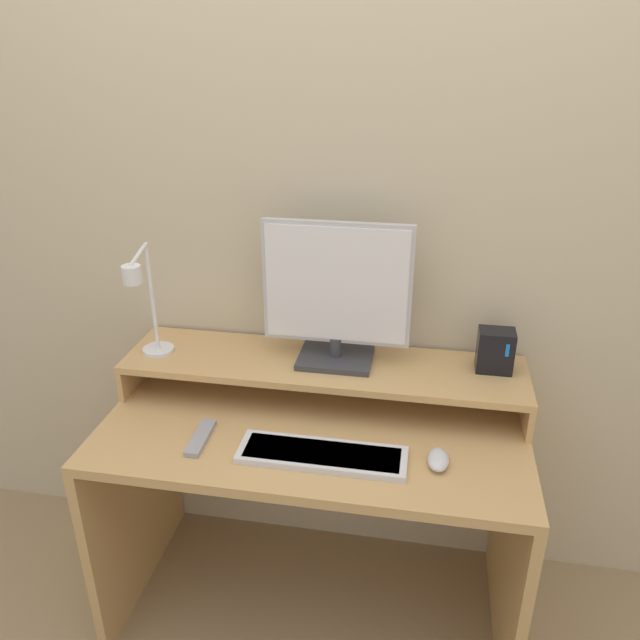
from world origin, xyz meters
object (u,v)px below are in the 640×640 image
monitor (336,295)px  keyboard (322,455)px  desk_lamp (146,306)px  router_dock (495,351)px  remote_control (201,438)px  mouse (438,460)px

monitor → keyboard: monitor is taller
monitor → desk_lamp: bearing=-167.2°
router_dock → remote_control: router_dock is taller
monitor → desk_lamp: size_ratio=1.22×
desk_lamp → router_dock: bearing=8.3°
router_dock → mouse: (-0.15, -0.33, -0.17)m
keyboard → remote_control: size_ratio=2.71×
keyboard → mouse: (0.31, 0.02, 0.01)m
desk_lamp → keyboard: bearing=-20.2°
monitor → keyboard: bearing=-87.2°
remote_control → router_dock: bearing=22.6°
keyboard → remote_control: bearing=177.0°
router_dock → remote_control: bearing=-157.4°
mouse → remote_control: 0.66m
router_dock → keyboard: (-0.46, -0.36, -0.18)m
desk_lamp → router_dock: size_ratio=2.78×
desk_lamp → mouse: desk_lamp is taller
mouse → router_dock: bearing=65.5°
desk_lamp → mouse: (0.87, -0.18, -0.30)m
desk_lamp → mouse: 0.94m
router_dock → mouse: 0.40m
keyboard → mouse: 0.31m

